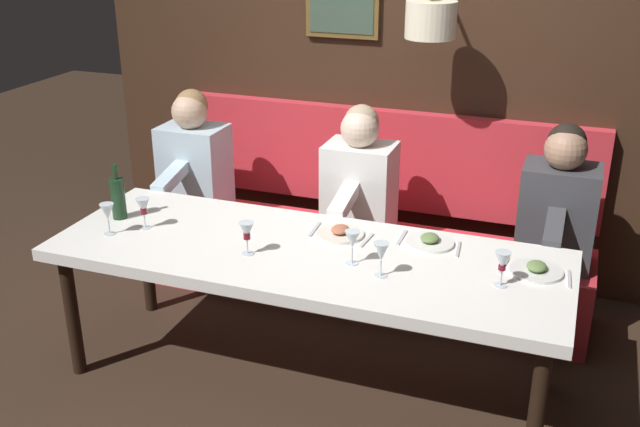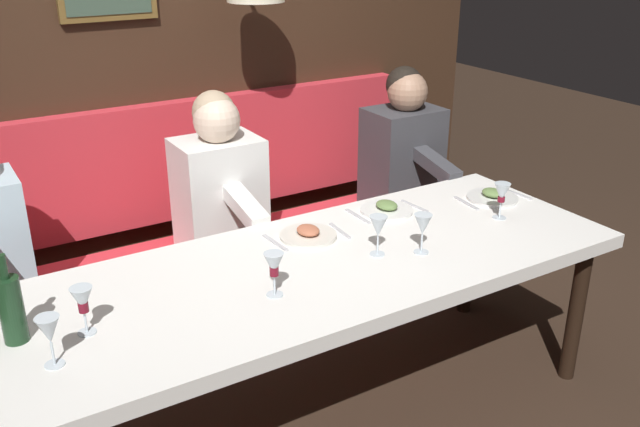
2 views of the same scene
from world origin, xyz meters
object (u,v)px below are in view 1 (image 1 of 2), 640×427
wine_bottle (118,197)px  wine_glass_0 (352,241)px  diner_middle (194,157)px  wine_glass_4 (107,213)px  wine_glass_3 (503,262)px  wine_glass_5 (143,207)px  wine_glass_2 (381,253)px  diner_near (359,177)px  dining_table (306,262)px  wine_glass_1 (247,232)px  diner_nearest (559,201)px

wine_bottle → wine_glass_0: bearing=-94.0°
diner_middle → wine_glass_4: bearing=-174.8°
wine_glass_0 → wine_glass_3: (0.01, -0.68, -0.00)m
wine_glass_5 → wine_glass_3: bearing=-90.3°
wine_glass_0 → wine_glass_4: (-0.10, 1.25, 0.00)m
wine_glass_2 → wine_glass_4: (-0.03, 1.41, 0.00)m
diner_near → wine_glass_3: 1.32m
wine_glass_5 → wine_bottle: wine_bottle is taller
wine_glass_2 → diner_middle: bearing=56.0°
dining_table → wine_glass_4: (-0.16, 1.00, 0.18)m
wine_glass_0 → wine_glass_1: (-0.08, 0.50, -0.00)m
diner_near → wine_glass_2: bearing=-157.7°
diner_nearest → wine_glass_3: bearing=169.0°
diner_near → dining_table: bearing=-179.4°
wine_glass_2 → wine_bottle: bearing=83.5°
diner_nearest → wine_glass_2: diner_nearest is taller
wine_glass_0 → wine_glass_1: 0.51m
wine_glass_1 → diner_middle: bearing=39.9°
wine_glass_1 → wine_bottle: 0.84m
wine_glass_1 → diner_nearest: bearing=-53.1°
dining_table → diner_nearest: 1.42m
wine_glass_1 → wine_bottle: (0.17, 0.83, 0.00)m
dining_table → wine_glass_4: bearing=99.3°
diner_nearest → wine_glass_0: 1.27m
diner_near → wine_glass_0: bearing=-164.6°
diner_nearest → wine_glass_5: (-0.92, 1.98, 0.04)m
diner_near → wine_glass_5: diner_near is taller
diner_near → wine_glass_1: bearing=166.7°
diner_middle → wine_glass_4: 1.05m
wine_glass_2 → wine_glass_4: size_ratio=1.00×
diner_middle → wine_bottle: (-0.85, -0.02, 0.04)m
diner_middle → wine_glass_2: 1.82m
diner_near → wine_glass_2: 1.10m
diner_nearest → diner_middle: 2.21m
wine_glass_1 → wine_glass_4: (-0.03, 0.76, 0.00)m
wine_glass_3 → wine_glass_5: size_ratio=1.00×
wine_glass_4 → wine_bottle: size_ratio=0.55×
wine_glass_4 → wine_glass_1: bearing=-87.8°
dining_table → wine_glass_3: wine_glass_3 is taller
wine_bottle → diner_nearest: bearing=-68.8°
diner_middle → wine_bottle: size_ratio=2.64×
wine_glass_0 → wine_glass_3: size_ratio=1.00×
diner_middle → wine_glass_5: diner_middle is taller
wine_glass_5 → wine_bottle: (0.07, 0.20, 0.00)m
diner_nearest → diner_middle: same height
dining_table → diner_middle: diner_middle is taller
wine_glass_0 → wine_glass_5: (0.02, 1.13, -0.00)m
diner_middle → wine_glass_0: diner_middle is taller
dining_table → wine_glass_2: size_ratio=15.29×
wine_glass_5 → wine_glass_2: bearing=-94.5°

